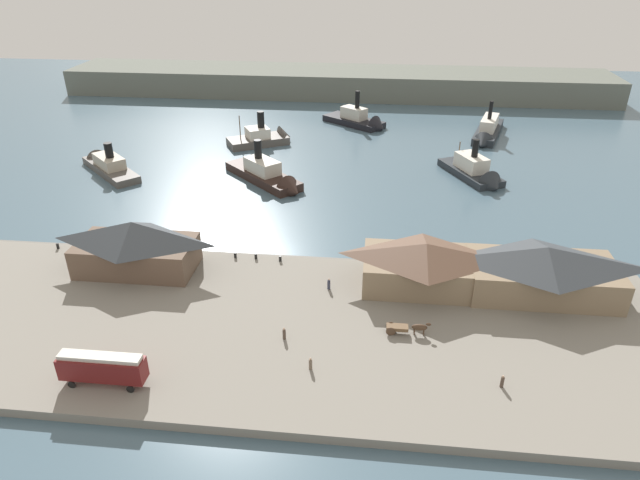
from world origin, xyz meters
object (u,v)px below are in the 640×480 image
(pedestrian_standing_center, at_px, (284,334))
(ferry_moored_east, at_px, (487,132))
(ferry_shed_central_terminal, at_px, (425,264))
(mooring_post_center_west, at_px, (280,259))
(ferry_departing_north, at_px, (106,164))
(ferry_near_quay, at_px, (269,177))
(mooring_post_center_east, at_px, (235,255))
(ferry_approaching_west, at_px, (265,138))
(ferry_moored_west, at_px, (361,121))
(horse_cart, at_px, (406,328))
(pedestrian_by_tram, at_px, (311,364))
(pedestrian_near_east_shed, at_px, (502,382))
(pedestrian_at_waters_edge, at_px, (329,284))
(mooring_post_east, at_px, (58,246))
(ferry_shed_customs_shed, at_px, (543,270))
(mooring_post_west, at_px, (256,256))
(street_tram, at_px, (102,367))
(ferry_outer_harbor, at_px, (476,173))
(ferry_shed_west_terminal, at_px, (135,245))

(pedestrian_standing_center, bearing_deg, ferry_moored_east, 66.73)
(ferry_shed_central_terminal, bearing_deg, ferry_moored_east, 74.65)
(mooring_post_center_west, xyz_separation_m, ferry_departing_north, (-46.47, 38.32, -0.22))
(ferry_moored_east, height_order, ferry_near_quay, ferry_moored_east)
(mooring_post_center_east, height_order, ferry_approaching_west, ferry_approaching_west)
(ferry_moored_west, xyz_separation_m, ferry_near_quay, (-17.56, -44.39, 0.12))
(ferry_approaching_west, bearing_deg, ferry_near_quay, -77.13)
(horse_cart, height_order, pedestrian_by_tram, horse_cart)
(mooring_post_center_west, bearing_deg, ferry_approaching_west, 103.21)
(horse_cart, xyz_separation_m, pedestrian_near_east_shed, (10.51, -8.70, -0.18))
(horse_cart, bearing_deg, pedestrian_standing_center, -169.85)
(pedestrian_at_waters_edge, height_order, ferry_near_quay, ferry_near_quay)
(horse_cart, distance_m, mooring_post_east, 58.75)
(ferry_shed_central_terminal, xyz_separation_m, mooring_post_center_east, (-29.34, 4.78, -3.00))
(ferry_shed_central_terminal, xyz_separation_m, ferry_shed_customs_shed, (16.57, -0.19, 0.26))
(mooring_post_center_west, relative_size, mooring_post_west, 1.00)
(street_tram, bearing_deg, ferry_outer_harbor, 54.15)
(ferry_shed_west_terminal, xyz_separation_m, ferry_outer_harbor, (57.34, 46.01, -3.76))
(ferry_shed_central_terminal, bearing_deg, ferry_outer_harbor, 73.00)
(ferry_shed_customs_shed, xyz_separation_m, ferry_near_quay, (-46.80, 38.95, -3.33))
(pedestrian_at_waters_edge, distance_m, ferry_outer_harbor, 55.88)
(ferry_shed_west_terminal, relative_size, mooring_post_center_east, 19.96)
(pedestrian_standing_center, bearing_deg, ferry_moored_west, 86.78)
(ferry_shed_west_terminal, xyz_separation_m, pedestrian_standing_center, (25.14, -14.65, -3.31))
(pedestrian_near_east_shed, distance_m, mooring_post_center_east, 45.01)
(ferry_shed_west_terminal, xyz_separation_m, pedestrian_at_waters_edge, (29.68, -2.55, -3.29))
(ferry_shed_central_terminal, relative_size, ferry_shed_customs_shed, 0.85)
(pedestrian_near_east_shed, relative_size, pedestrian_at_waters_edge, 0.94)
(pedestrian_at_waters_edge, bearing_deg, ferry_departing_north, 140.34)
(ferry_moored_east, xyz_separation_m, ferry_near_quay, (-51.10, -37.23, -0.09))
(ferry_moored_east, distance_m, ferry_moored_west, 34.30)
(pedestrian_standing_center, relative_size, ferry_approaching_west, 0.10)
(pedestrian_by_tram, height_order, mooring_post_west, pedestrian_by_tram)
(ferry_outer_harbor, distance_m, ferry_approaching_west, 53.85)
(pedestrian_at_waters_edge, height_order, ferry_outer_harbor, ferry_outer_harbor)
(pedestrian_standing_center, height_order, mooring_post_west, pedestrian_standing_center)
(ferry_outer_harbor, relative_size, ferry_near_quay, 0.94)
(ferry_moored_west, height_order, ferry_near_quay, ferry_moored_west)
(horse_cart, relative_size, mooring_post_center_west, 6.31)
(pedestrian_standing_center, height_order, ferry_moored_west, ferry_moored_west)
(ferry_shed_central_terminal, height_order, mooring_post_east, ferry_shed_central_terminal)
(ferry_shed_customs_shed, bearing_deg, ferry_moored_west, 109.33)
(pedestrian_near_east_shed, relative_size, ferry_outer_harbor, 0.09)
(pedestrian_at_waters_edge, relative_size, ferry_near_quay, 0.09)
(mooring_post_east, xyz_separation_m, ferry_departing_north, (-9.37, 38.14, -0.22))
(horse_cart, distance_m, pedestrian_by_tram, 13.95)
(ferry_approaching_west, bearing_deg, street_tram, -90.59)
(ferry_moored_west, bearing_deg, mooring_post_center_east, -102.01)
(mooring_post_west, xyz_separation_m, ferry_departing_north, (-42.49, 37.97, -0.22))
(ferry_moored_east, bearing_deg, mooring_post_center_east, -125.19)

